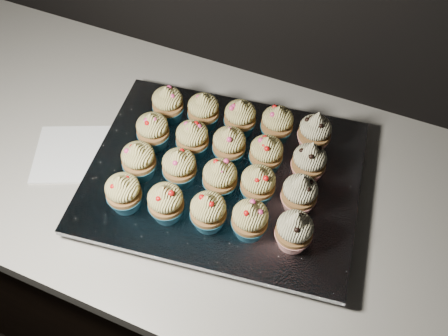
# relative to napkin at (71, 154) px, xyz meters

# --- Properties ---
(cabinet) EXTENTS (2.40, 0.60, 0.86)m
(cabinet) POSITION_rel_napkin_xyz_m (0.46, 0.07, -0.47)
(cabinet) COLOR black
(cabinet) RESTS_ON ground
(worktop) EXTENTS (2.44, 0.64, 0.04)m
(worktop) POSITION_rel_napkin_xyz_m (0.46, 0.07, -0.02)
(worktop) COLOR beige
(worktop) RESTS_ON cabinet
(napkin) EXTENTS (0.19, 0.19, 0.00)m
(napkin) POSITION_rel_napkin_xyz_m (0.00, 0.00, 0.00)
(napkin) COLOR white
(napkin) RESTS_ON worktop
(baking_tray) EXTENTS (0.51, 0.41, 0.02)m
(baking_tray) POSITION_rel_napkin_xyz_m (0.31, 0.06, 0.01)
(baking_tray) COLOR black
(baking_tray) RESTS_ON worktop
(foil_lining) EXTENTS (0.55, 0.46, 0.01)m
(foil_lining) POSITION_rel_napkin_xyz_m (0.31, 0.06, 0.03)
(foil_lining) COLOR silver
(foil_lining) RESTS_ON baking_tray
(cupcake_0) EXTENTS (0.06, 0.06, 0.08)m
(cupcake_0) POSITION_rel_napkin_xyz_m (0.18, -0.08, 0.07)
(cupcake_0) COLOR #16526B
(cupcake_0) RESTS_ON foil_lining
(cupcake_1) EXTENTS (0.06, 0.06, 0.08)m
(cupcake_1) POSITION_rel_napkin_xyz_m (0.25, -0.07, 0.07)
(cupcake_1) COLOR #16526B
(cupcake_1) RESTS_ON foil_lining
(cupcake_2) EXTENTS (0.06, 0.06, 0.08)m
(cupcake_2) POSITION_rel_napkin_xyz_m (0.33, -0.05, 0.07)
(cupcake_2) COLOR #16526B
(cupcake_2) RESTS_ON foil_lining
(cupcake_3) EXTENTS (0.06, 0.06, 0.08)m
(cupcake_3) POSITION_rel_napkin_xyz_m (0.40, -0.04, 0.07)
(cupcake_3) COLOR #16526B
(cupcake_3) RESTS_ON foil_lining
(cupcake_4) EXTENTS (0.06, 0.06, 0.10)m
(cupcake_4) POSITION_rel_napkin_xyz_m (0.47, -0.03, 0.07)
(cupcake_4) COLOR red
(cupcake_4) RESTS_ON foil_lining
(cupcake_5) EXTENTS (0.06, 0.06, 0.08)m
(cupcake_5) POSITION_rel_napkin_xyz_m (0.17, -0.00, 0.07)
(cupcake_5) COLOR #16526B
(cupcake_5) RESTS_ON foil_lining
(cupcake_6) EXTENTS (0.06, 0.06, 0.08)m
(cupcake_6) POSITION_rel_napkin_xyz_m (0.24, 0.01, 0.07)
(cupcake_6) COLOR #16526B
(cupcake_6) RESTS_ON foil_lining
(cupcake_7) EXTENTS (0.06, 0.06, 0.08)m
(cupcake_7) POSITION_rel_napkin_xyz_m (0.32, 0.02, 0.07)
(cupcake_7) COLOR #16526B
(cupcake_7) RESTS_ON foil_lining
(cupcake_8) EXTENTS (0.06, 0.06, 0.08)m
(cupcake_8) POSITION_rel_napkin_xyz_m (0.38, 0.03, 0.07)
(cupcake_8) COLOR #16526B
(cupcake_8) RESTS_ON foil_lining
(cupcake_9) EXTENTS (0.06, 0.06, 0.10)m
(cupcake_9) POSITION_rel_napkin_xyz_m (0.46, 0.04, 0.07)
(cupcake_9) COLOR red
(cupcake_9) RESTS_ON foil_lining
(cupcake_10) EXTENTS (0.06, 0.06, 0.08)m
(cupcake_10) POSITION_rel_napkin_xyz_m (0.16, 0.07, 0.07)
(cupcake_10) COLOR #16526B
(cupcake_10) RESTS_ON foil_lining
(cupcake_11) EXTENTS (0.06, 0.06, 0.08)m
(cupcake_11) POSITION_rel_napkin_xyz_m (0.23, 0.08, 0.07)
(cupcake_11) COLOR #16526B
(cupcake_11) RESTS_ON foil_lining
(cupcake_12) EXTENTS (0.06, 0.06, 0.08)m
(cupcake_12) POSITION_rel_napkin_xyz_m (0.30, 0.09, 0.07)
(cupcake_12) COLOR #16526B
(cupcake_12) RESTS_ON foil_lining
(cupcake_13) EXTENTS (0.06, 0.06, 0.08)m
(cupcake_13) POSITION_rel_napkin_xyz_m (0.37, 0.10, 0.07)
(cupcake_13) COLOR #16526B
(cupcake_13) RESTS_ON foil_lining
(cupcake_14) EXTENTS (0.06, 0.06, 0.10)m
(cupcake_14) POSITION_rel_napkin_xyz_m (0.45, 0.11, 0.07)
(cupcake_14) COLOR red
(cupcake_14) RESTS_ON foil_lining
(cupcake_15) EXTENTS (0.06, 0.06, 0.08)m
(cupcake_15) POSITION_rel_napkin_xyz_m (0.15, 0.14, 0.07)
(cupcake_15) COLOR #16526B
(cupcake_15) RESTS_ON foil_lining
(cupcake_16) EXTENTS (0.06, 0.06, 0.08)m
(cupcake_16) POSITION_rel_napkin_xyz_m (0.22, 0.15, 0.07)
(cupcake_16) COLOR #16526B
(cupcake_16) RESTS_ON foil_lining
(cupcake_17) EXTENTS (0.06, 0.06, 0.08)m
(cupcake_17) POSITION_rel_napkin_xyz_m (0.30, 0.16, 0.07)
(cupcake_17) COLOR #16526B
(cupcake_17) RESTS_ON foil_lining
(cupcake_18) EXTENTS (0.06, 0.06, 0.08)m
(cupcake_18) POSITION_rel_napkin_xyz_m (0.37, 0.18, 0.07)
(cupcake_18) COLOR #16526B
(cupcake_18) RESTS_ON foil_lining
(cupcake_19) EXTENTS (0.06, 0.06, 0.10)m
(cupcake_19) POSITION_rel_napkin_xyz_m (0.44, 0.18, 0.07)
(cupcake_19) COLOR red
(cupcake_19) RESTS_ON foil_lining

